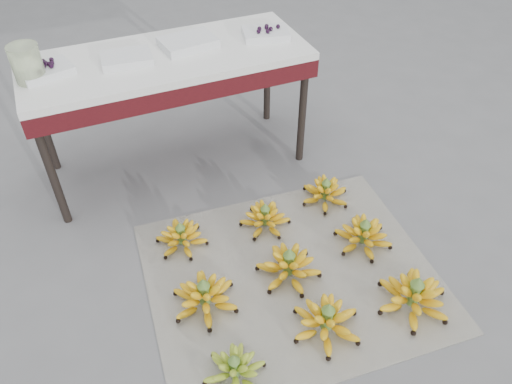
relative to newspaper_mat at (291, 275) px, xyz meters
name	(u,v)px	position (x,y,z in m)	size (l,w,h in m)	color
ground	(274,278)	(-0.08, 0.02, 0.00)	(60.00, 60.00, 0.00)	slate
newspaper_mat	(291,275)	(0.00, 0.00, 0.00)	(1.25, 1.05, 0.01)	silver
bunch_front_left	(234,370)	(-0.41, -0.35, 0.05)	(0.27, 0.27, 0.14)	#79A920
bunch_front_center	(327,321)	(0.00, -0.31, 0.06)	(0.33, 0.33, 0.17)	#EDB400
bunch_front_right	(413,296)	(0.39, -0.34, 0.07)	(0.34, 0.34, 0.19)	#EDB400
bunch_mid_left	(205,296)	(-0.40, 0.00, 0.06)	(0.29, 0.29, 0.17)	#EDB400
bunch_mid_center	(289,266)	(-0.01, 0.01, 0.06)	(0.36, 0.36, 0.17)	#EDB400
bunch_mid_right	(363,235)	(0.39, 0.04, 0.06)	(0.29, 0.29, 0.16)	#EDB400
bunch_back_left	(181,237)	(-0.39, 0.37, 0.05)	(0.27, 0.27, 0.15)	#EDB400
bunch_back_center	(265,218)	(0.02, 0.33, 0.05)	(0.31, 0.31, 0.15)	#EDB400
bunch_back_right	(325,193)	(0.38, 0.38, 0.05)	(0.26, 0.26, 0.15)	#EDB400
vendor_table	(167,69)	(-0.23, 0.98, 0.58)	(1.38, 0.55, 0.66)	black
tray_far_left	(46,70)	(-0.77, 1.00, 0.68)	(0.26, 0.21, 0.06)	silver
tray_left	(127,58)	(-0.41, 0.98, 0.68)	(0.25, 0.19, 0.04)	silver
tray_right	(188,42)	(-0.10, 1.02, 0.68)	(0.29, 0.22, 0.04)	silver
tray_far_right	(266,33)	(0.30, 0.97, 0.68)	(0.26, 0.21, 0.06)	silver
glass_jar	(27,64)	(-0.84, 0.97, 0.74)	(0.13, 0.13, 0.16)	#DDEFBE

